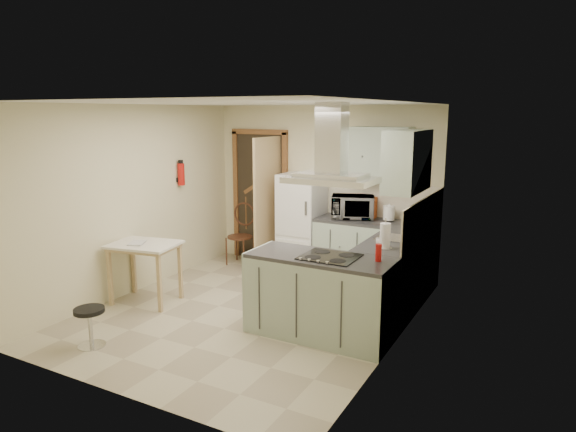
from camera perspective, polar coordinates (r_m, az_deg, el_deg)
The scene contains 28 objects.
floor at distance 6.38m, azimuth -4.26°, elevation -10.65°, with size 4.20×4.20×0.00m, color #B4AC8C.
ceiling at distance 5.91m, azimuth -4.63°, elevation 12.42°, with size 4.20×4.20×0.00m, color silver.
back_wall at distance 7.84m, azimuth 3.87°, elevation 3.03°, with size 3.60×3.60×0.00m, color beige.
left_wall at distance 7.14m, azimuth -16.70°, elevation 1.73°, with size 4.20×4.20×0.00m, color beige.
right_wall at distance 5.29m, azimuth 12.23°, elevation -1.34°, with size 4.20×4.20×0.00m, color beige.
doorway at distance 8.36m, azimuth -3.12°, elevation 2.18°, with size 1.10×0.12×2.10m, color brown.
fridge at distance 7.75m, azimuth 1.55°, elevation -0.80°, with size 0.60×0.60×1.50m, color white.
counter_back at distance 7.49m, azimuth 7.44°, elevation -3.71°, with size 1.08×0.60×0.90m, color #9EB2A0.
counter_right at distance 6.62m, azimuth 12.17°, elevation -5.91°, with size 0.60×1.95×0.90m, color #9EB2A0.
splashback at distance 7.51m, azimuth 10.51°, elevation 1.71°, with size 1.68×0.02×0.50m, color beige.
wall_cabinet_back at distance 7.27m, azimuth 10.23°, elevation 6.97°, with size 0.85×0.35×0.70m, color #9EB2A0.
wall_cabinet_right at distance 6.05m, azimuth 13.14°, elevation 5.97°, with size 0.35×0.90×0.70m, color #9EB2A0.
peninsula at distance 5.61m, azimuth 3.64°, elevation -8.89°, with size 1.55×0.65×0.90m, color #9EB2A0.
hob at distance 5.43m, azimuth 4.66°, elevation -4.53°, with size 0.58×0.50×0.01m, color black.
extractor_hood at distance 5.26m, azimuth 4.81°, elevation 4.02°, with size 0.90×0.55×0.10m, color silver.
sink at distance 6.34m, azimuth 11.90°, elevation -2.41°, with size 0.45×0.40×0.01m, color silver.
fire_extinguisher at distance 7.72m, azimuth -11.78°, elevation 4.56°, with size 0.10×0.10×0.32m, color #B2140F.
drop_leaf_table at distance 6.82m, azimuth -15.53°, elevation -6.10°, with size 0.83×0.62×0.78m, color tan.
bentwood_chair at distance 8.22m, azimuth -5.38°, elevation -2.33°, with size 0.39×0.39×0.89m, color #55291C.
stool at distance 5.82m, azimuth -21.10°, elevation -11.43°, with size 0.31×0.31×0.42m, color black.
microwave at distance 7.40m, azimuth 7.19°, elevation 1.01°, with size 0.59×0.40×0.33m, color black.
kettle at distance 7.30m, azimuth 11.15°, elevation 0.36°, with size 0.16×0.16×0.24m, color white.
cereal_box at distance 7.43m, azimuth 9.37°, elevation 0.88°, with size 0.08×0.20×0.30m, color #C14B16.
soap_bottle at distance 6.81m, azimuth 14.46°, elevation -0.84°, with size 0.08×0.08×0.18m, color silver.
paper_towel at distance 5.82m, azimuth 10.74°, elevation -2.14°, with size 0.12×0.12×0.30m, color silver.
cup at distance 5.93m, azimuth 10.33°, elevation -2.88°, with size 0.12×0.12×0.10m, color silver.
red_bottle at distance 5.33m, azimuth 10.02°, elevation -4.04°, with size 0.06×0.06×0.18m, color #B9120F.
book at distance 6.74m, azimuth -17.17°, elevation -2.50°, with size 0.18×0.24×0.11m, color #A44536.
Camera 1 is at (3.20, -4.97, 2.40)m, focal length 32.00 mm.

